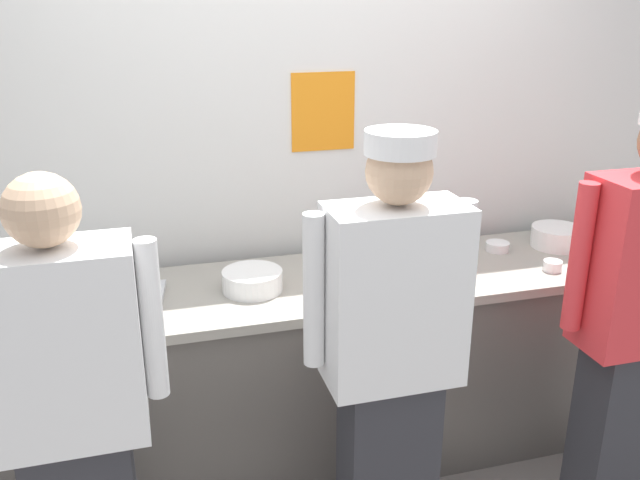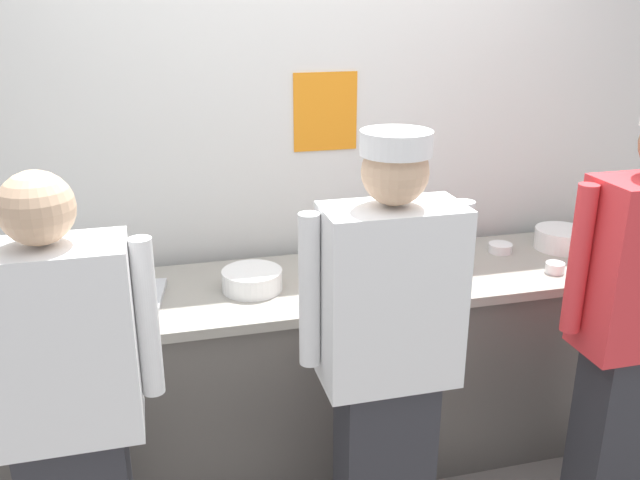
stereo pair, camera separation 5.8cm
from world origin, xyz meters
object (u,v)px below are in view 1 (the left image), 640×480
(ramekin_green_sauce, at_px, (611,249))
(ramekin_orange_sauce, at_px, (497,246))
(chef_far_right, at_px, (640,318))
(plate_stack_front, at_px, (557,237))
(ramekin_yellow_sauce, at_px, (553,265))
(chef_center, at_px, (392,354))
(deli_cup, at_px, (5,317))
(mixing_bowl_steel, at_px, (412,256))
(chef_near_left, at_px, (72,415))
(sheet_tray, at_px, (100,302))
(plate_stack_rear, at_px, (252,281))

(ramekin_green_sauce, distance_m, ramekin_orange_sauce, 0.52)
(chef_far_right, bearing_deg, plate_stack_front, 77.32)
(ramekin_yellow_sauce, bearing_deg, plate_stack_front, 53.39)
(chef_center, height_order, deli_cup, chef_center)
(plate_stack_front, relative_size, mixing_bowl_steel, 0.63)
(chef_near_left, height_order, ramekin_orange_sauce, chef_near_left)
(ramekin_green_sauce, bearing_deg, ramekin_yellow_sauce, -163.45)
(ramekin_green_sauce, bearing_deg, mixing_bowl_steel, 175.77)
(chef_near_left, distance_m, mixing_bowl_steel, 1.55)
(ramekin_yellow_sauce, bearing_deg, chef_near_left, -165.85)
(sheet_tray, height_order, ramekin_orange_sauce, ramekin_orange_sauce)
(chef_far_right, distance_m, ramekin_orange_sauce, 0.82)
(chef_center, bearing_deg, sheet_tray, 145.96)
(chef_near_left, distance_m, ramekin_orange_sauce, 2.02)
(chef_center, distance_m, ramekin_green_sauce, 1.45)
(ramekin_yellow_sauce, height_order, deli_cup, deli_cup)
(chef_near_left, relative_size, chef_center, 0.97)
(chef_near_left, height_order, sheet_tray, chef_near_left)
(chef_center, xyz_separation_m, ramekin_orange_sauce, (0.83, 0.76, 0.03))
(chef_far_right, bearing_deg, plate_stack_rear, 152.68)
(chef_near_left, distance_m, ramekin_yellow_sauce, 2.03)
(deli_cup, bearing_deg, chef_far_right, -14.34)
(plate_stack_front, height_order, ramekin_orange_sauce, plate_stack_front)
(plate_stack_front, bearing_deg, plate_stack_rear, -175.74)
(chef_near_left, height_order, deli_cup, chef_near_left)
(ramekin_orange_sauce, bearing_deg, chef_near_left, -157.23)
(chef_near_left, bearing_deg, ramekin_green_sauce, 14.55)
(chef_center, bearing_deg, ramekin_orange_sauce, 42.46)
(plate_stack_rear, relative_size, mixing_bowl_steel, 0.64)
(plate_stack_front, xyz_separation_m, mixing_bowl_steel, (-0.78, -0.08, 0.01))
(sheet_tray, bearing_deg, chef_far_right, -20.13)
(chef_near_left, xyz_separation_m, plate_stack_rear, (0.67, 0.65, 0.09))
(mixing_bowl_steel, distance_m, ramekin_green_sauce, 0.97)
(plate_stack_rear, bearing_deg, deli_cup, -173.18)
(chef_near_left, relative_size, sheet_tray, 3.33)
(mixing_bowl_steel, bearing_deg, sheet_tray, -179.41)
(chef_near_left, xyz_separation_m, ramekin_yellow_sauce, (1.97, 0.50, 0.07))
(ramekin_green_sauce, bearing_deg, deli_cup, -178.41)
(plate_stack_front, relative_size, ramekin_yellow_sauce, 2.99)
(chef_far_right, relative_size, plate_stack_front, 6.98)
(chef_far_right, bearing_deg, mixing_bowl_steel, 130.05)
(plate_stack_front, relative_size, sheet_tray, 0.51)
(chef_center, bearing_deg, plate_stack_rear, 120.05)
(ramekin_orange_sauce, bearing_deg, plate_stack_rear, -173.64)
(chef_center, xyz_separation_m, plate_stack_front, (1.13, 0.74, 0.06))
(plate_stack_rear, height_order, deli_cup, deli_cup)
(plate_stack_rear, relative_size, ramekin_green_sauce, 2.81)
(chef_near_left, distance_m, plate_stack_rear, 0.94)
(mixing_bowl_steel, height_order, ramekin_yellow_sauce, mixing_bowl_steel)
(ramekin_green_sauce, relative_size, deli_cup, 0.84)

